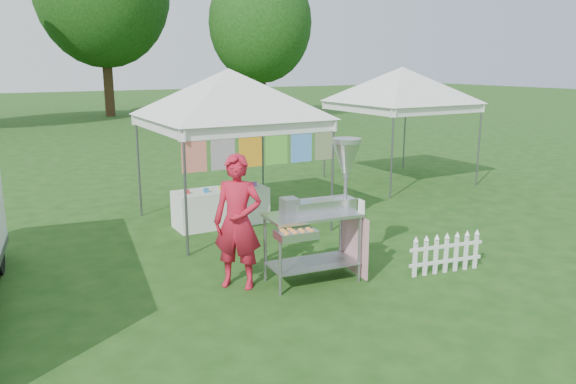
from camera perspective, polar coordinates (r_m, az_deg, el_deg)
ground at (r=8.30m, az=4.26°, el=-9.00°), size 120.00×120.00×0.00m
canopy_main at (r=10.77m, az=-6.06°, el=12.32°), size 4.24×4.24×3.45m
canopy_right at (r=15.02m, az=11.55°, el=12.32°), size 4.24×4.24×3.45m
tree_right at (r=31.85m, az=-2.84°, el=16.73°), size 5.60×5.60×8.42m
donut_cart at (r=7.99m, az=3.96°, el=-0.75°), size 1.56×0.97×2.05m
vendor at (r=7.82m, az=-5.13°, el=-3.04°), size 0.82×0.80×1.90m
picket_fence at (r=8.82m, az=15.76°, el=-6.13°), size 1.25×0.23×0.56m
display_table at (r=11.02m, az=-6.82°, el=-1.52°), size 1.80×0.70×0.71m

